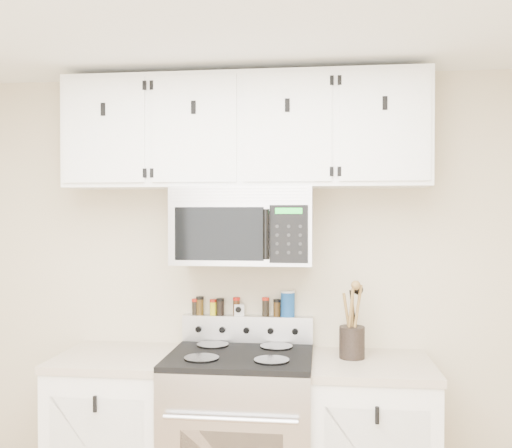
{
  "coord_description": "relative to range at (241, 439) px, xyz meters",
  "views": [
    {
      "loc": [
        0.43,
        -1.57,
        1.69
      ],
      "look_at": [
        0.08,
        1.45,
        1.64
      ],
      "focal_mm": 40.0,
      "sensor_mm": 36.0,
      "label": 1
    }
  ],
  "objects": [
    {
      "name": "salt_canister",
      "position": [
        0.24,
        0.28,
        0.69
      ],
      "size": [
        0.08,
        0.08,
        0.15
      ],
      "color": "#14478E",
      "rests_on": "range"
    },
    {
      "name": "spice_jar_0",
      "position": [
        -0.31,
        0.28,
        0.66
      ],
      "size": [
        0.04,
        0.04,
        0.09
      ],
      "color": "black",
      "rests_on": "range"
    },
    {
      "name": "base_cabinet_left",
      "position": [
        -0.69,
        0.02,
        -0.03
      ],
      "size": [
        0.64,
        0.62,
        0.92
      ],
      "color": "white",
      "rests_on": "floor"
    },
    {
      "name": "spice_jar_1",
      "position": [
        -0.28,
        0.28,
        0.67
      ],
      "size": [
        0.05,
        0.05,
        0.11
      ],
      "color": "#422F10",
      "rests_on": "range"
    },
    {
      "name": "range",
      "position": [
        0.0,
        0.0,
        0.0
      ],
      "size": [
        0.76,
        0.65,
        1.1
      ],
      "color": "#B7B7BA",
      "rests_on": "floor"
    },
    {
      "name": "spice_jar_6",
      "position": [
        0.17,
        0.28,
        0.66
      ],
      "size": [
        0.04,
        0.04,
        0.1
      ],
      "color": "#3A250D",
      "rests_on": "range"
    },
    {
      "name": "back_wall",
      "position": [
        0.0,
        0.32,
        0.76
      ],
      "size": [
        3.5,
        0.01,
        2.5
      ],
      "primitive_type": "cube",
      "color": "#C1B190",
      "rests_on": "floor"
    },
    {
      "name": "utensil_crock",
      "position": [
        0.59,
        0.08,
        0.53
      ],
      "size": [
        0.14,
        0.14,
        0.4
      ],
      "color": "black",
      "rests_on": "base_cabinet_right"
    },
    {
      "name": "spice_jar_3",
      "position": [
        -0.16,
        0.28,
        0.66
      ],
      "size": [
        0.05,
        0.05,
        0.1
      ],
      "color": "black",
      "rests_on": "range"
    },
    {
      "name": "microwave",
      "position": [
        0.0,
        0.13,
        1.14
      ],
      "size": [
        0.76,
        0.44,
        0.42
      ],
      "color": "#9E9EA3",
      "rests_on": "back_wall"
    },
    {
      "name": "kitchen_timer",
      "position": [
        -0.05,
        0.28,
        0.65
      ],
      "size": [
        0.07,
        0.06,
        0.07
      ],
      "primitive_type": "cube",
      "rotation": [
        0.0,
        0.0,
        0.23
      ],
      "color": "silver",
      "rests_on": "range"
    },
    {
      "name": "upper_cabinets",
      "position": [
        -0.0,
        0.15,
        1.66
      ],
      "size": [
        2.0,
        0.35,
        0.62
      ],
      "color": "white",
      "rests_on": "back_wall"
    },
    {
      "name": "spice_jar_5",
      "position": [
        0.11,
        0.28,
        0.67
      ],
      "size": [
        0.04,
        0.04,
        0.11
      ],
      "color": "black",
      "rests_on": "range"
    },
    {
      "name": "spice_jar_2",
      "position": [
        -0.2,
        0.28,
        0.66
      ],
      "size": [
        0.04,
        0.04,
        0.09
      ],
      "color": "gold",
      "rests_on": "range"
    },
    {
      "name": "spice_jar_4",
      "position": [
        -0.06,
        0.28,
        0.67
      ],
      "size": [
        0.04,
        0.04,
        0.11
      ],
      "color": "#391F0D",
      "rests_on": "range"
    },
    {
      "name": "base_cabinet_right",
      "position": [
        0.69,
        0.02,
        -0.03
      ],
      "size": [
        0.64,
        0.62,
        0.92
      ],
      "color": "white",
      "rests_on": "floor"
    }
  ]
}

